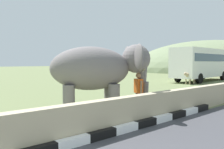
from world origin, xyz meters
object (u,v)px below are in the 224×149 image
Objects in this scene: person_handler at (138,90)px; bus_white at (202,62)px; elephant at (100,69)px; cow_mid at (190,75)px; cow_near at (197,73)px.

bus_white is at bearing 19.97° from person_handler.
elephant reaches higher than person_handler.
elephant is at bearing -163.72° from bus_white.
bus_white is 4.47m from cow_mid.
person_handler is at bearing -30.55° from elephant.
cow_mid is at bearing 17.01° from elephant.
cow_mid is (14.21, 4.35, -0.93)m from elephant.
cow_near is (17.56, 5.41, -0.93)m from elephant.
cow_near is at bearing 21.02° from person_handler.
elephant is 14.89m from cow_mid.
elephant is 2.39× the size of person_handler.
bus_white is at bearing -2.64° from cow_near.
bus_white reaches higher than cow_near.
elephant is at bearing 149.45° from person_handler.
cow_near is at bearing 17.60° from cow_mid.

